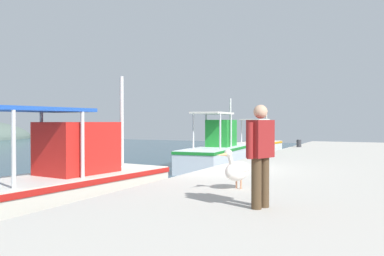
% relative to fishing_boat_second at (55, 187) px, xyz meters
% --- Properties ---
extents(fishing_boat_second, '(6.29, 2.60, 3.36)m').
position_rel_fishing_boat_second_xyz_m(fishing_boat_second, '(0.00, 0.00, 0.00)').
color(fishing_boat_second, silver).
rests_on(fishing_boat_second, ground).
extents(fishing_boat_third, '(6.17, 2.24, 3.34)m').
position_rel_fishing_boat_second_xyz_m(fishing_boat_third, '(10.66, 0.55, 0.03)').
color(fishing_boat_third, white).
rests_on(fishing_boat_third, ground).
extents(fishing_boat_fourth, '(4.78, 2.05, 2.94)m').
position_rel_fishing_boat_second_xyz_m(fishing_boat_fourth, '(17.70, 0.74, -0.02)').
color(fishing_boat_fourth, white).
rests_on(fishing_boat_fourth, ground).
extents(pelican, '(0.96, 0.55, 0.82)m').
position_rel_fishing_boat_second_xyz_m(pelican, '(1.09, -3.84, 0.48)').
color(pelican, tan).
rests_on(pelican, quay_pier).
extents(fisherman_standing, '(0.59, 0.37, 1.63)m').
position_rel_fishing_boat_second_xyz_m(fisherman_standing, '(-0.48, -4.79, 0.98)').
color(fisherman_standing, '#4C3823').
rests_on(fisherman_standing, quay_pier).
extents(mooring_bollard_nearest, '(0.22, 0.22, 0.41)m').
position_rel_fishing_boat_second_xyz_m(mooring_bollard_nearest, '(8.70, -2.27, 0.28)').
color(mooring_bollard_nearest, '#333338').
rests_on(mooring_bollard_nearest, quay_pier).
extents(mooring_bollard_second, '(0.25, 0.25, 0.39)m').
position_rel_fishing_boat_second_xyz_m(mooring_bollard_second, '(15.24, -2.27, 0.27)').
color(mooring_bollard_second, '#333338').
rests_on(mooring_bollard_second, quay_pier).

